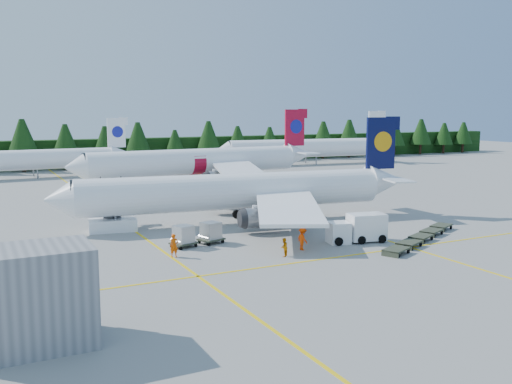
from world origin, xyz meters
name	(u,v)px	position (x,y,z in m)	size (l,w,h in m)	color
ground	(315,241)	(0.00, 0.00, 0.00)	(320.00, 320.00, 0.00)	gray
taxi_stripe_a	(116,218)	(-14.00, 20.00, 0.01)	(0.25, 120.00, 0.01)	yellow
taxi_stripe_b	(271,205)	(6.00, 20.00, 0.01)	(0.25, 120.00, 0.01)	yellow
taxi_stripe_cross	(354,255)	(0.00, -6.00, 0.01)	(80.00, 0.25, 0.01)	yellow
treeline_hedge	(114,152)	(0.00, 82.00, 3.00)	(220.00, 4.00, 6.00)	black
terminal_building	(32,298)	(-26.00, -14.00, 2.60)	(6.00, 4.00, 5.20)	gray
airliner_navy	(228,192)	(-3.96, 11.11, 3.39)	(38.71, 31.66, 11.28)	white
airliner_red	(192,162)	(4.02, 43.86, 3.70)	(42.31, 34.76, 12.30)	white
airliner_far_left	(18,160)	(-20.79, 65.71, 3.35)	(36.78, 5.40, 10.69)	white
airliner_far_right	(298,148)	(37.84, 66.44, 3.76)	(41.20, 7.92, 11.99)	white
airstairs	(112,221)	(-15.89, 13.19, 0.92)	(5.00, 6.79, 4.21)	white
service_truck	(357,228)	(3.06, -2.18, 1.29)	(5.67, 3.01, 2.60)	white
dolly_train	(421,236)	(8.68, -4.54, 0.46)	(13.67, 8.23, 0.14)	#373D2C
uld_pair	(197,233)	(-10.53, 3.18, 1.11)	(5.27, 2.53, 1.65)	#373D2C
crew_a	(174,246)	(-13.76, 0.10, 0.98)	(0.71, 0.47, 1.95)	#DD4D04
crew_b	(284,247)	(-5.55, -3.81, 0.79)	(0.77, 0.60, 1.58)	orange
crew_c	(303,239)	(-2.98, -2.57, 1.00)	(0.83, 0.56, 2.00)	#FF4505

